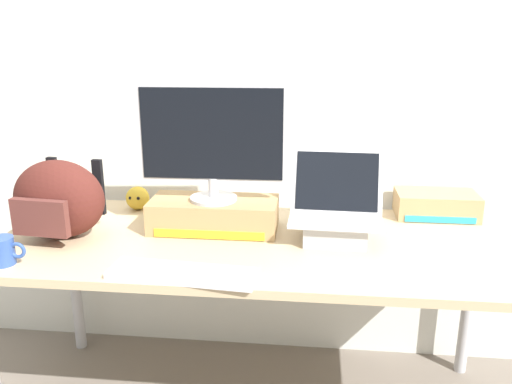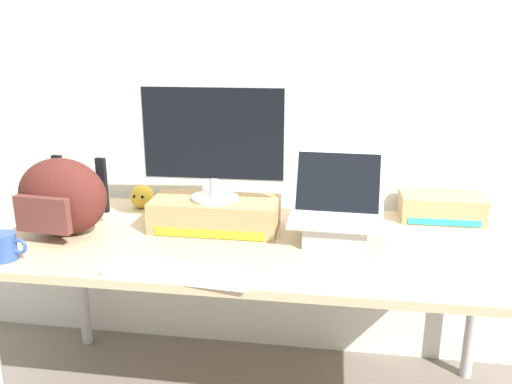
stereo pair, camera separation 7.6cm
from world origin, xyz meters
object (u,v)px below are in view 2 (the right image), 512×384
(desktop_monitor, at_px, (213,140))
(toner_box_cyan, at_px, (441,207))
(coffee_mug, at_px, (4,247))
(toner_box_yellow, at_px, (215,214))
(external_keyboard, at_px, (179,272))
(messenger_backpack, at_px, (62,197))
(open_laptop, at_px, (336,222))
(plush_toy, at_px, (142,197))

(desktop_monitor, height_order, toner_box_cyan, desktop_monitor)
(coffee_mug, bearing_deg, toner_box_yellow, 31.58)
(toner_box_yellow, xyz_separation_m, external_keyboard, (-0.02, -0.41, -0.05))
(desktop_monitor, relative_size, coffee_mug, 4.27)
(messenger_backpack, bearing_deg, toner_box_yellow, 18.85)
(open_laptop, relative_size, messenger_backpack, 0.93)
(messenger_backpack, bearing_deg, coffee_mug, -102.09)
(external_keyboard, relative_size, plush_toy, 4.76)
(messenger_backpack, distance_m, toner_box_cyan, 1.46)
(coffee_mug, relative_size, toner_box_cyan, 0.40)
(plush_toy, relative_size, toner_box_cyan, 0.31)
(desktop_monitor, distance_m, external_keyboard, 0.53)
(open_laptop, distance_m, external_keyboard, 0.60)
(toner_box_yellow, bearing_deg, messenger_backpack, -166.61)
(plush_toy, bearing_deg, desktop_monitor, -28.94)
(desktop_monitor, relative_size, open_laptop, 1.61)
(toner_box_yellow, bearing_deg, external_keyboard, -93.17)
(open_laptop, relative_size, external_keyboard, 0.72)
(coffee_mug, bearing_deg, desktop_monitor, 31.49)
(external_keyboard, distance_m, messenger_backpack, 0.61)
(desktop_monitor, xyz_separation_m, toner_box_cyan, (0.87, 0.24, -0.30))
(desktop_monitor, distance_m, coffee_mug, 0.79)
(toner_box_yellow, relative_size, external_keyboard, 1.02)
(external_keyboard, relative_size, messenger_backpack, 1.30)
(toner_box_yellow, distance_m, desktop_monitor, 0.29)
(plush_toy, bearing_deg, toner_box_cyan, 1.97)
(messenger_backpack, height_order, plush_toy, messenger_backpack)
(external_keyboard, bearing_deg, coffee_mug, -178.03)
(external_keyboard, height_order, messenger_backpack, messenger_backpack)
(external_keyboard, xyz_separation_m, messenger_backpack, (-0.52, 0.28, 0.13))
(toner_box_yellow, bearing_deg, plush_toy, 151.20)
(open_laptop, height_order, messenger_backpack, open_laptop)
(toner_box_yellow, relative_size, messenger_backpack, 1.32)
(toner_box_yellow, xyz_separation_m, plush_toy, (-0.36, 0.20, -0.01))
(external_keyboard, height_order, toner_box_cyan, toner_box_cyan)
(messenger_backpack, xyz_separation_m, coffee_mug, (-0.08, -0.25, -0.10))
(messenger_backpack, distance_m, plush_toy, 0.39)
(desktop_monitor, height_order, external_keyboard, desktop_monitor)
(desktop_monitor, bearing_deg, toner_box_yellow, 90.47)
(external_keyboard, bearing_deg, toner_box_yellow, 91.50)
(messenger_backpack, bearing_deg, desktop_monitor, 18.73)
(desktop_monitor, xyz_separation_m, coffee_mug, (-0.62, -0.38, -0.30))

